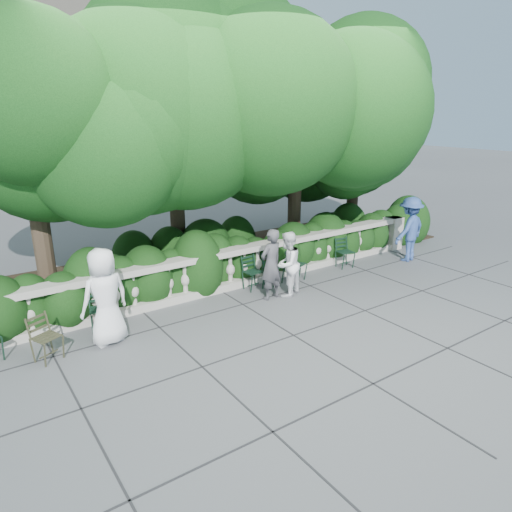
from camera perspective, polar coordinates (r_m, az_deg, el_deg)
ground at (r=9.97m, az=3.30°, el=-6.93°), size 90.00×90.00×0.00m
balustrade at (r=11.15m, az=-2.35°, el=-1.48°), size 12.00×0.44×1.00m
shrub_hedge at (r=12.29m, az=-5.33°, el=-2.10°), size 15.00×2.60×1.70m
tree_canopy at (r=12.08m, az=-3.41°, el=16.79°), size 15.04×6.52×6.78m
chair_b at (r=9.55m, az=-18.59°, el=-9.07°), size 0.54×0.57×0.84m
chair_c at (r=11.39m, az=2.73°, el=-3.68°), size 0.56×0.59×0.84m
chair_d at (r=11.04m, az=0.10°, el=-4.38°), size 0.47×0.51×0.84m
chair_e at (r=12.80m, az=11.35°, el=-1.56°), size 0.50×0.54×0.84m
chair_f at (r=11.65m, az=5.66°, el=-3.24°), size 0.59×0.61×0.84m
chair_weathered at (r=8.81m, az=-23.82°, el=-12.06°), size 0.60×0.62×0.84m
person_businessman at (r=8.77m, az=-18.36°, el=-4.86°), size 0.99×0.74×1.84m
person_woman_grey at (r=10.34m, az=1.89°, el=-1.05°), size 0.66×0.49×1.65m
person_casual_man at (r=10.57m, az=3.93°, el=-1.01°), size 0.91×0.83×1.53m
person_older_blue at (r=13.72m, az=18.63°, el=3.19°), size 1.28×0.85×1.85m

